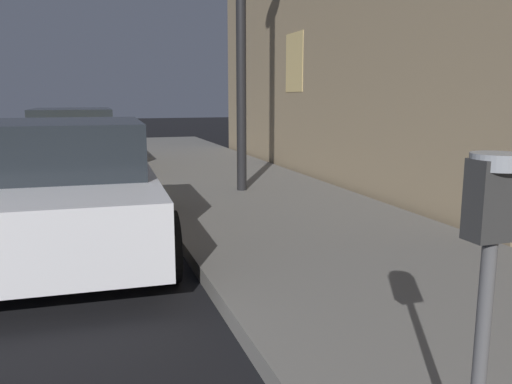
# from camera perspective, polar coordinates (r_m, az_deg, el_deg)

# --- Properties ---
(parking_meter) EXTENTS (0.19, 0.19, 1.33)m
(parking_meter) POSITION_cam_1_polar(r_m,az_deg,el_deg) (2.11, 24.31, -4.86)
(parking_meter) COLOR #59595B
(parking_meter) RESTS_ON sidewalk
(car_white) EXTENTS (2.19, 4.08, 1.43)m
(car_white) POSITION_cam_1_polar(r_m,az_deg,el_deg) (5.98, -20.08, 0.40)
(car_white) COLOR silver
(car_white) RESTS_ON ground
(car_yellow_cab) EXTENTS (2.12, 4.43, 1.43)m
(car_yellow_cab) POSITION_cam_1_polar(r_m,az_deg,el_deg) (12.12, -19.37, 5.28)
(car_yellow_cab) COLOR gold
(car_yellow_cab) RESTS_ON ground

